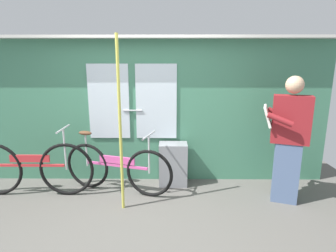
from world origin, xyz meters
The scene contains 7 objects.
ground_plane centered at (0.00, 0.00, -0.02)m, with size 6.42×3.92×0.04m, color #56544F.
train_door_wall centered at (-0.01, 1.15, 1.13)m, with size 5.42×0.28×2.16m.
bicycle_near_door centered at (-1.55, 0.58, 0.40)m, with size 1.72×0.44×0.96m.
bicycle_leaning_behind centered at (-0.39, 0.69, 0.36)m, with size 1.57×0.60×0.88m.
passenger_reading_newspaper centered at (1.85, 0.45, 0.87)m, with size 0.62×0.55×1.64m.
trash_bin_by_wall centered at (0.40, 0.94, 0.32)m, with size 0.41×0.28×0.64m, color gray.
handrail_pole centered at (-0.24, 0.24, 1.06)m, with size 0.04×0.04×2.12m, color #C6C14C.
Camera 1 is at (0.36, -2.94, 1.81)m, focal length 29.68 mm.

